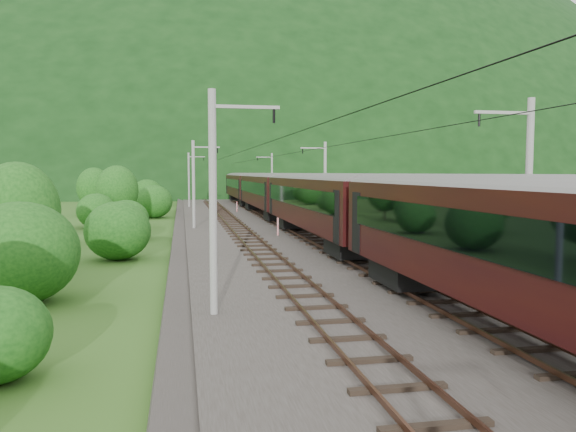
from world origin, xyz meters
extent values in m
plane|color=#2A5A1C|center=(0.00, 0.00, 0.00)|extent=(600.00, 600.00, 0.00)
cube|color=#38332D|center=(0.00, 10.00, 0.15)|extent=(14.00, 220.00, 0.30)
cube|color=brown|center=(-3.12, 10.00, 0.49)|extent=(0.08, 220.00, 0.15)
cube|color=brown|center=(-1.68, 10.00, 0.49)|extent=(0.08, 220.00, 0.15)
cube|color=black|center=(-2.40, 10.00, 0.36)|extent=(2.40, 220.00, 0.12)
cube|color=brown|center=(1.68, 10.00, 0.49)|extent=(0.08, 220.00, 0.15)
cube|color=brown|center=(3.12, 10.00, 0.49)|extent=(0.08, 220.00, 0.15)
cube|color=black|center=(2.40, 10.00, 0.36)|extent=(2.40, 220.00, 0.12)
cylinder|color=gray|center=(-6.20, 0.00, 4.30)|extent=(0.28, 0.28, 8.00)
cube|color=gray|center=(-5.00, 0.00, 7.70)|extent=(2.40, 0.12, 0.12)
cylinder|color=black|center=(-4.00, 0.00, 7.40)|extent=(0.10, 0.10, 0.50)
cylinder|color=gray|center=(-6.20, 32.00, 4.30)|extent=(0.28, 0.28, 8.00)
cube|color=gray|center=(-5.00, 32.00, 7.70)|extent=(2.40, 0.12, 0.12)
cylinder|color=black|center=(-4.00, 32.00, 7.40)|extent=(0.10, 0.10, 0.50)
cylinder|color=gray|center=(-6.20, 64.00, 4.30)|extent=(0.28, 0.28, 8.00)
cube|color=gray|center=(-5.00, 64.00, 7.70)|extent=(2.40, 0.12, 0.12)
cylinder|color=black|center=(-4.00, 64.00, 7.40)|extent=(0.10, 0.10, 0.50)
cylinder|color=gray|center=(-6.20, 96.00, 4.30)|extent=(0.28, 0.28, 8.00)
cube|color=gray|center=(-5.00, 96.00, 7.70)|extent=(2.40, 0.12, 0.12)
cylinder|color=black|center=(-4.00, 96.00, 7.40)|extent=(0.10, 0.10, 0.50)
cylinder|color=gray|center=(-6.20, 128.00, 4.30)|extent=(0.28, 0.28, 8.00)
cube|color=gray|center=(-5.00, 128.00, 7.70)|extent=(2.40, 0.12, 0.12)
cylinder|color=black|center=(-4.00, 128.00, 7.40)|extent=(0.10, 0.10, 0.50)
cylinder|color=gray|center=(6.20, 0.00, 4.30)|extent=(0.28, 0.28, 8.00)
cube|color=gray|center=(5.00, 0.00, 7.70)|extent=(2.40, 0.12, 0.12)
cylinder|color=black|center=(4.00, 0.00, 7.40)|extent=(0.10, 0.10, 0.50)
cylinder|color=gray|center=(6.20, 32.00, 4.30)|extent=(0.28, 0.28, 8.00)
cube|color=gray|center=(5.00, 32.00, 7.70)|extent=(2.40, 0.12, 0.12)
cylinder|color=black|center=(4.00, 32.00, 7.40)|extent=(0.10, 0.10, 0.50)
cylinder|color=gray|center=(6.20, 64.00, 4.30)|extent=(0.28, 0.28, 8.00)
cube|color=gray|center=(5.00, 64.00, 7.70)|extent=(2.40, 0.12, 0.12)
cylinder|color=black|center=(4.00, 64.00, 7.40)|extent=(0.10, 0.10, 0.50)
cylinder|color=gray|center=(6.20, 96.00, 4.30)|extent=(0.28, 0.28, 8.00)
cube|color=gray|center=(5.00, 96.00, 7.70)|extent=(2.40, 0.12, 0.12)
cylinder|color=black|center=(4.00, 96.00, 7.40)|extent=(0.10, 0.10, 0.50)
cylinder|color=gray|center=(6.20, 128.00, 4.30)|extent=(0.28, 0.28, 8.00)
cube|color=gray|center=(5.00, 128.00, 7.70)|extent=(2.40, 0.12, 0.12)
cylinder|color=black|center=(4.00, 128.00, 7.40)|extent=(0.10, 0.10, 0.50)
cylinder|color=black|center=(-2.40, 10.00, 7.10)|extent=(0.03, 198.00, 0.03)
cylinder|color=black|center=(2.40, 10.00, 7.10)|extent=(0.03, 198.00, 0.03)
ellipsoid|color=black|center=(0.00, 260.00, 0.00)|extent=(504.00, 360.00, 244.00)
cube|color=black|center=(2.40, -5.88, 3.26)|extent=(3.25, 24.64, 3.36)
cylinder|color=slate|center=(2.40, -5.88, 4.77)|extent=(3.25, 24.52, 3.25)
cube|color=black|center=(0.76, -5.88, 3.66)|extent=(0.05, 21.68, 1.29)
cube|color=black|center=(2.40, 2.74, 1.07)|extent=(2.46, 3.58, 1.01)
cube|color=black|center=(2.40, 19.75, 3.26)|extent=(3.25, 24.64, 3.36)
cylinder|color=slate|center=(2.40, 19.75, 4.77)|extent=(3.25, 24.52, 3.25)
cube|color=black|center=(0.76, 19.75, 3.66)|extent=(0.05, 21.68, 1.29)
cube|color=black|center=(4.04, 19.75, 3.66)|extent=(0.05, 21.68, 1.29)
cube|color=black|center=(2.40, 11.12, 1.07)|extent=(2.46, 3.58, 1.01)
cube|color=black|center=(2.40, 28.37, 1.07)|extent=(2.46, 3.58, 1.01)
cube|color=black|center=(2.40, 45.38, 3.26)|extent=(3.25, 24.64, 3.36)
cylinder|color=slate|center=(2.40, 45.38, 4.77)|extent=(3.25, 24.52, 3.25)
cube|color=black|center=(0.76, 45.38, 3.66)|extent=(0.05, 21.68, 1.29)
cube|color=black|center=(4.04, 45.38, 3.66)|extent=(0.05, 21.68, 1.29)
cube|color=black|center=(2.40, 36.75, 1.07)|extent=(2.46, 3.58, 1.01)
cube|color=black|center=(2.40, 54.00, 1.07)|extent=(2.46, 3.58, 1.01)
cube|color=black|center=(2.40, 71.01, 3.26)|extent=(3.25, 24.64, 3.36)
cylinder|color=slate|center=(2.40, 71.01, 4.77)|extent=(3.25, 24.52, 3.25)
cube|color=black|center=(0.76, 71.01, 3.66)|extent=(0.05, 21.68, 1.29)
cube|color=black|center=(4.04, 71.01, 3.66)|extent=(0.05, 21.68, 1.29)
cube|color=black|center=(2.40, 62.38, 1.07)|extent=(2.46, 3.58, 1.01)
cube|color=black|center=(2.40, 79.63, 1.07)|extent=(2.46, 3.58, 1.01)
cube|color=navy|center=(2.40, 106.72, 3.26)|extent=(3.25, 20.16, 3.36)
cylinder|color=slate|center=(2.40, 106.72, 4.77)|extent=(3.25, 20.06, 3.25)
cube|color=black|center=(0.76, 106.72, 3.66)|extent=(0.05, 17.74, 1.29)
cube|color=black|center=(4.04, 106.72, 3.66)|extent=(0.05, 17.74, 1.29)
cube|color=black|center=(2.40, 99.66, 1.07)|extent=(2.46, 3.58, 1.01)
cube|color=black|center=(2.40, 113.77, 1.07)|extent=(2.46, 3.58, 1.01)
cube|color=yellow|center=(2.40, 116.60, 3.03)|extent=(3.31, 0.50, 3.02)
cube|color=yellow|center=(2.40, 96.84, 3.03)|extent=(3.31, 0.50, 3.02)
cube|color=black|center=(2.40, 109.72, 5.55)|extent=(0.08, 1.60, 1.01)
cylinder|color=red|center=(-0.24, 52.71, 0.96)|extent=(0.14, 0.14, 1.31)
cylinder|color=red|center=(0.34, 24.54, 1.02)|extent=(0.15, 0.15, 1.44)
cylinder|color=black|center=(-3.08, 57.57, 1.30)|extent=(0.14, 0.14, 2.00)
sphere|color=red|center=(-3.08, 57.57, 2.35)|extent=(0.24, 0.24, 0.24)
ellipsoid|color=#144312|center=(-13.79, 4.34, 2.11)|extent=(4.68, 4.68, 4.22)
ellipsoid|color=#144312|center=(-11.19, 15.64, 1.81)|extent=(4.02, 4.02, 3.62)
ellipsoid|color=#144312|center=(-11.66, 26.55, 1.60)|extent=(3.55, 3.55, 3.19)
ellipsoid|color=#144312|center=(-15.43, 36.69, 1.69)|extent=(3.75, 3.75, 3.37)
ellipsoid|color=#144312|center=(-10.53, 47.91, 1.96)|extent=(4.36, 4.36, 3.92)
ellipsoid|color=#144312|center=(-11.72, 58.36, 1.20)|extent=(2.68, 2.68, 2.41)
ellipsoid|color=#144312|center=(-12.70, 72.14, 2.15)|extent=(4.78, 4.78, 4.30)
ellipsoid|color=#144312|center=(-13.40, 80.81, 1.95)|extent=(4.33, 4.33, 3.90)
ellipsoid|color=#144312|center=(-13.85, 92.50, 1.26)|extent=(2.81, 2.81, 2.53)
cylinder|color=black|center=(-15.45, 10.29, 1.61)|extent=(0.24, 0.24, 3.22)
ellipsoid|color=#144312|center=(-15.45, 10.29, 3.45)|extent=(4.14, 4.14, 4.97)
cylinder|color=black|center=(-18.38, 25.32, 1.40)|extent=(0.24, 0.24, 2.81)
ellipsoid|color=#144312|center=(-18.38, 25.32, 3.01)|extent=(3.61, 3.61, 4.33)
cylinder|color=black|center=(-13.80, 40.05, 1.66)|extent=(0.24, 0.24, 3.32)
ellipsoid|color=#144312|center=(-13.80, 40.05, 3.56)|extent=(4.27, 4.27, 5.13)
cylinder|color=black|center=(-18.03, 53.33, 1.63)|extent=(0.24, 0.24, 3.27)
ellipsoid|color=#144312|center=(-18.03, 53.33, 3.50)|extent=(4.20, 4.20, 5.04)
cylinder|color=black|center=(-17.50, 65.45, 1.62)|extent=(0.24, 0.24, 3.24)
ellipsoid|color=#144312|center=(-17.50, 65.45, 3.47)|extent=(4.16, 4.16, 5.00)
ellipsoid|color=#144312|center=(9.78, 20.48, 1.21)|extent=(2.69, 2.69, 2.43)
ellipsoid|color=#144312|center=(11.55, 47.64, 0.93)|extent=(2.06, 2.06, 1.85)
camera|label=1|loc=(-7.29, -20.01, 5.38)|focal=35.00mm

